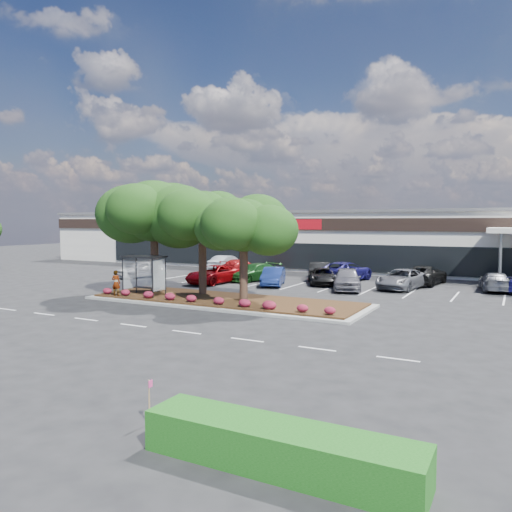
% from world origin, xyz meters
% --- Properties ---
extents(ground, '(160.00, 160.00, 0.00)m').
position_xyz_m(ground, '(0.00, 0.00, 0.00)').
color(ground, black).
rests_on(ground, ground).
extents(retail_store, '(80.40, 25.20, 6.25)m').
position_xyz_m(retail_store, '(0.06, 33.91, 3.15)').
color(retail_store, white).
rests_on(retail_store, ground).
extents(landscape_island, '(18.00, 6.00, 0.26)m').
position_xyz_m(landscape_island, '(-2.00, 4.00, 0.12)').
color(landscape_island, gray).
rests_on(landscape_island, ground).
extents(lane_markings, '(33.12, 20.06, 0.01)m').
position_xyz_m(lane_markings, '(-0.14, 10.42, 0.01)').
color(lane_markings, silver).
rests_on(lane_markings, ground).
extents(shrub_row, '(17.00, 0.80, 0.50)m').
position_xyz_m(shrub_row, '(-2.00, 1.90, 0.51)').
color(shrub_row, maroon).
rests_on(shrub_row, landscape_island).
extents(bus_shelter, '(2.75, 1.55, 2.59)m').
position_xyz_m(bus_shelter, '(-7.50, 2.95, 2.31)').
color(bus_shelter, black).
rests_on(bus_shelter, landscape_island).
extents(island_tree_west, '(7.20, 7.20, 7.89)m').
position_xyz_m(island_tree_west, '(-8.00, 4.50, 4.21)').
color(island_tree_west, black).
rests_on(island_tree_west, landscape_island).
extents(island_tree_mid, '(6.60, 6.60, 7.32)m').
position_xyz_m(island_tree_mid, '(-4.50, 5.20, 3.92)').
color(island_tree_mid, black).
rests_on(island_tree_mid, landscape_island).
extents(island_tree_east, '(5.80, 5.80, 6.50)m').
position_xyz_m(island_tree_east, '(-0.50, 3.70, 3.51)').
color(island_tree_east, black).
rests_on(island_tree_east, landscape_island).
extents(hedge_south_east, '(6.00, 1.30, 0.90)m').
position_xyz_m(hedge_south_east, '(10.00, -13.50, 0.45)').
color(hedge_south_east, '#10470C').
rests_on(hedge_south_east, ground).
extents(conifer_north_west, '(4.40, 4.40, 10.00)m').
position_xyz_m(conifer_north_west, '(-30.00, 46.00, 5.00)').
color(conifer_north_west, black).
rests_on(conifer_north_west, ground).
extents(person_waiting, '(0.67, 0.51, 1.67)m').
position_xyz_m(person_waiting, '(-8.92, 1.70, 1.10)').
color(person_waiting, '#594C47').
rests_on(person_waiting, landscape_island).
extents(survey_stake, '(0.07, 0.14, 1.15)m').
position_xyz_m(survey_stake, '(6.18, -13.00, 0.73)').
color(survey_stake, tan).
rests_on(survey_stake, ground).
extents(car_0, '(3.32, 4.91, 1.55)m').
position_xyz_m(car_0, '(-15.96, 12.31, 0.78)').
color(car_0, silver).
rests_on(car_0, ground).
extents(car_1, '(3.16, 5.65, 1.49)m').
position_xyz_m(car_1, '(-7.88, 11.88, 0.75)').
color(car_1, '#830407').
rests_on(car_1, ground).
extents(car_2, '(3.58, 5.50, 1.48)m').
position_xyz_m(car_2, '(-5.81, 15.03, 0.74)').
color(car_2, '#164317').
rests_on(car_2, ground).
extents(car_3, '(2.85, 4.64, 1.44)m').
position_xyz_m(car_3, '(-3.00, 12.97, 0.72)').
color(car_3, navy).
rests_on(car_3, ground).
extents(car_4, '(4.00, 5.24, 1.32)m').
position_xyz_m(car_4, '(0.27, 15.45, 0.66)').
color(car_4, black).
rests_on(car_4, ground).
extents(car_5, '(3.42, 5.30, 1.68)m').
position_xyz_m(car_5, '(3.03, 13.11, 0.84)').
color(car_5, slate).
rests_on(car_5, ground).
extents(car_6, '(3.43, 5.78, 1.50)m').
position_xyz_m(car_6, '(6.51, 15.62, 0.75)').
color(car_6, '#5C5D63').
rests_on(car_6, ground).
extents(car_9, '(1.80, 4.80, 1.56)m').
position_xyz_m(car_9, '(-12.62, 21.68, 0.78)').
color(car_9, '#B0B4BC').
rests_on(car_9, ground).
extents(car_10, '(2.10, 4.96, 1.43)m').
position_xyz_m(car_10, '(-9.80, 19.49, 0.71)').
color(car_10, '#9F1314').
rests_on(car_10, ground).
extents(car_11, '(3.04, 5.08, 1.58)m').
position_xyz_m(car_11, '(-1.05, 18.29, 0.79)').
color(car_11, black).
rests_on(car_11, ground).
extents(car_12, '(3.95, 6.36, 1.64)m').
position_xyz_m(car_12, '(1.10, 18.70, 0.82)').
color(car_12, navy).
rests_on(car_12, ground).
extents(car_13, '(2.32, 4.92, 1.36)m').
position_xyz_m(car_13, '(7.15, 21.52, 0.68)').
color(car_13, black).
rests_on(car_13, ground).
extents(car_14, '(3.20, 5.72, 1.51)m').
position_xyz_m(car_14, '(7.52, 19.41, 0.76)').
color(car_14, black).
rests_on(car_14, ground).
extents(car_15, '(2.65, 5.00, 1.38)m').
position_xyz_m(car_15, '(12.76, 17.75, 0.69)').
color(car_15, slate).
rests_on(car_15, ground).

